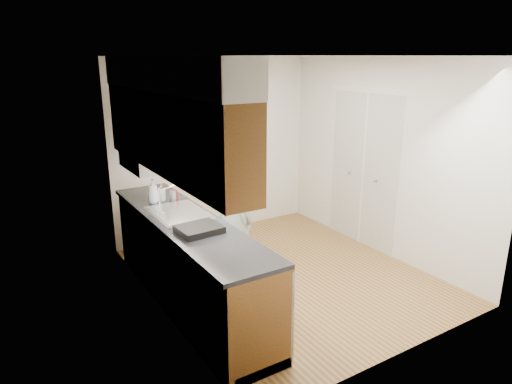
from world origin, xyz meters
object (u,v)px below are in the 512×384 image
(steel_can, at_px, (173,196))
(soap_bottle_a, at_px, (153,191))
(person, at_px, (231,211))
(soap_bottle_c, at_px, (154,192))
(soda_can, at_px, (175,196))
(soap_bottle_b, at_px, (161,193))
(dish_rack, at_px, (199,229))

(steel_can, bearing_deg, soap_bottle_a, 164.21)
(person, relative_size, soap_bottle_c, 10.09)
(person, relative_size, soda_can, 13.32)
(person, bearing_deg, soap_bottle_b, 17.13)
(soap_bottle_c, bearing_deg, soap_bottle_b, -64.86)
(soda_can, distance_m, dish_rack, 1.03)
(soap_bottle_b, bearing_deg, soda_can, -40.03)
(soda_can, xyz_separation_m, dish_rack, (-0.17, -1.01, -0.03))
(soap_bottle_a, height_order, soda_can, soap_bottle_a)
(soap_bottle_a, bearing_deg, person, -33.53)
(soap_bottle_b, relative_size, steel_can, 1.44)
(person, distance_m, steel_can, 0.66)
(steel_can, distance_m, dish_rack, 1.02)
(soap_bottle_a, height_order, soap_bottle_b, soap_bottle_a)
(soap_bottle_a, xyz_separation_m, steel_can, (0.21, -0.06, -0.08))
(soap_bottle_b, distance_m, dish_rack, 1.11)
(soap_bottle_c, xyz_separation_m, soda_can, (0.17, -0.21, -0.02))
(soap_bottle_a, bearing_deg, soda_can, -13.02)
(soap_bottle_a, bearing_deg, steel_can, -15.79)
(person, distance_m, soap_bottle_c, 0.92)
(soap_bottle_a, height_order, dish_rack, soap_bottle_a)
(soap_bottle_a, distance_m, soap_bottle_b, 0.13)
(dish_rack, bearing_deg, soap_bottle_a, 89.92)
(steel_can, relative_size, dish_rack, 0.32)
(person, xyz_separation_m, dish_rack, (-0.65, -0.60, 0.12))
(soap_bottle_a, bearing_deg, dish_rack, -87.01)
(soap_bottle_a, bearing_deg, soap_bottle_b, 22.37)
(soap_bottle_c, distance_m, dish_rack, 1.22)
(steel_can, bearing_deg, soda_can, 21.43)
(soap_bottle_b, bearing_deg, steel_can, -46.53)
(soap_bottle_c, bearing_deg, steel_can, -54.81)
(soap_bottle_b, relative_size, soda_can, 1.43)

